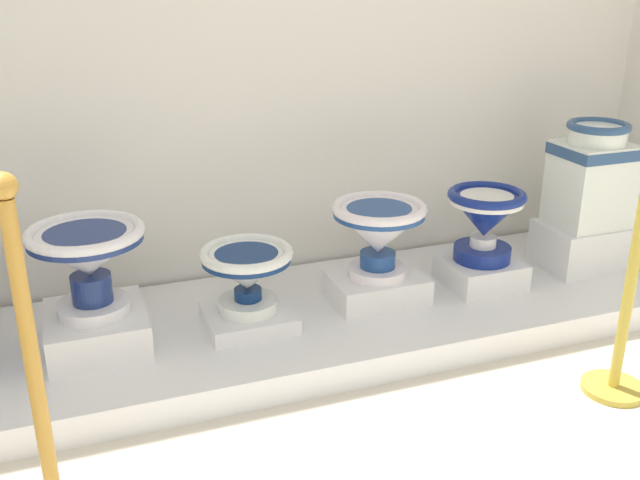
# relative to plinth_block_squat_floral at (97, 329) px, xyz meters

# --- Properties ---
(display_platform) EXTENTS (3.34, 0.94, 0.12)m
(display_platform) POSITION_rel_plinth_block_squat_floral_xyz_m (0.86, 0.02, -0.13)
(display_platform) COLOR white
(display_platform) RESTS_ON ground_plane
(plinth_block_squat_floral) EXTENTS (0.37, 0.40, 0.14)m
(plinth_block_squat_floral) POSITION_rel_plinth_block_squat_floral_xyz_m (0.00, 0.00, 0.00)
(plinth_block_squat_floral) COLOR white
(plinth_block_squat_floral) RESTS_ON display_platform
(antique_toilet_squat_floral) EXTENTS (0.43, 0.43, 0.34)m
(antique_toilet_squat_floral) POSITION_rel_plinth_block_squat_floral_xyz_m (-0.00, 0.00, 0.31)
(antique_toilet_squat_floral) COLOR white
(antique_toilet_squat_floral) RESTS_ON plinth_block_squat_floral
(plinth_block_tall_cobalt) EXTENTS (0.35, 0.32, 0.06)m
(plinth_block_tall_cobalt) POSITION_rel_plinth_block_squat_floral_xyz_m (0.58, -0.03, -0.04)
(plinth_block_tall_cobalt) COLOR white
(plinth_block_tall_cobalt) RESTS_ON display_platform
(antique_toilet_tall_cobalt) EXTENTS (0.37, 0.37, 0.27)m
(antique_toilet_tall_cobalt) POSITION_rel_plinth_block_squat_floral_xyz_m (0.58, -0.03, 0.17)
(antique_toilet_tall_cobalt) COLOR white
(antique_toilet_tall_cobalt) RESTS_ON plinth_block_tall_cobalt
(plinth_block_slender_white) EXTENTS (0.40, 0.29, 0.11)m
(plinth_block_slender_white) POSITION_rel_plinth_block_squat_floral_xyz_m (1.16, 0.00, -0.01)
(plinth_block_slender_white) COLOR white
(plinth_block_slender_white) RESTS_ON display_platform
(antique_toilet_slender_white) EXTENTS (0.40, 0.40, 0.32)m
(antique_toilet_slender_white) POSITION_rel_plinth_block_squat_floral_xyz_m (1.16, 0.00, 0.26)
(antique_toilet_slender_white) COLOR white
(antique_toilet_slender_white) RESTS_ON plinth_block_slender_white
(plinth_block_pale_glazed) EXTENTS (0.32, 0.31, 0.12)m
(plinth_block_pale_glazed) POSITION_rel_plinth_block_squat_floral_xyz_m (1.67, -0.01, -0.01)
(plinth_block_pale_glazed) COLOR white
(plinth_block_pale_glazed) RESTS_ON display_platform
(antique_toilet_pale_glazed) EXTENTS (0.34, 0.34, 0.32)m
(antique_toilet_pale_glazed) POSITION_rel_plinth_block_squat_floral_xyz_m (1.67, -0.01, 0.25)
(antique_toilet_pale_glazed) COLOR navy
(antique_toilet_pale_glazed) RESTS_ON plinth_block_pale_glazed
(plinth_block_broad_patterned) EXTENTS (0.40, 0.31, 0.21)m
(plinth_block_broad_patterned) POSITION_rel_plinth_block_squat_floral_xyz_m (2.25, 0.01, 0.03)
(plinth_block_broad_patterned) COLOR white
(plinth_block_broad_patterned) RESTS_ON display_platform
(antique_toilet_broad_patterned) EXTENTS (0.33, 0.29, 0.49)m
(antique_toilet_broad_patterned) POSITION_rel_plinth_block_squat_floral_xyz_m (2.25, 0.01, 0.39)
(antique_toilet_broad_patterned) COLOR white
(antique_toilet_broad_patterned) RESTS_ON plinth_block_broad_patterned
(decorative_vase_corner) EXTENTS (0.27, 0.27, 0.38)m
(decorative_vase_corner) POSITION_rel_plinth_block_squat_floral_xyz_m (2.61, 0.02, -0.03)
(decorative_vase_corner) COLOR white
(decorative_vase_corner) RESTS_ON ground_plane
(stanchion_post_near_left) EXTENTS (0.24, 0.24, 1.06)m
(stanchion_post_near_left) POSITION_rel_plinth_block_squat_floral_xyz_m (-0.17, -0.90, 0.15)
(stanchion_post_near_left) COLOR gold
(stanchion_post_near_left) RESTS_ON ground_plane
(stanchion_post_near_right) EXTENTS (0.23, 0.23, 0.95)m
(stanchion_post_near_right) POSITION_rel_plinth_block_squat_floral_xyz_m (1.77, -0.79, 0.12)
(stanchion_post_near_right) COLOR gold
(stanchion_post_near_right) RESTS_ON ground_plane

